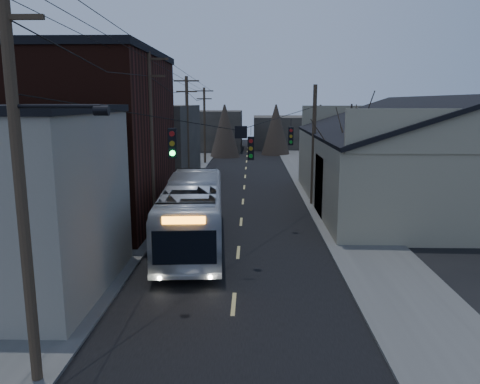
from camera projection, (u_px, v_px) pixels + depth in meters
The scene contains 12 objects.
road_surface at pixel (244, 192), 38.75m from camera, with size 9.00×110.00×0.02m, color black.
sidewalk_left at pixel (166, 191), 38.90m from camera, with size 4.00×110.00×0.12m, color #474744.
sidewalk_right at pixel (322, 191), 38.58m from camera, with size 4.00×110.00×0.12m, color #474744.
building_brick at pixel (76, 141), 28.24m from camera, with size 10.00×12.00×10.00m, color black.
building_left_far at pixel (145, 143), 44.22m from camera, with size 9.00×14.00×7.00m, color #312D27.
warehouse at pixel (426, 168), 33.02m from camera, with size 16.16×20.60×7.73m.
building_far_left at pixel (209, 130), 72.70m from camera, with size 10.00×12.00×6.00m, color #312D27.
building_far_right at pixel (290, 132), 77.38m from camera, with size 12.00×14.00×5.00m, color #312D27.
bare_tree at pixel (349, 165), 28.10m from camera, with size 0.40×0.40×7.20m, color black.
utility_lines at pixel (197, 137), 32.14m from camera, with size 11.24×45.28×10.50m.
bus at pixel (193, 213), 24.03m from camera, with size 2.88×12.32×3.43m, color #B1B6BE.
parked_car at pixel (189, 188), 36.97m from camera, with size 1.40×4.01×1.32m, color #A0A2A7.
Camera 1 is at (0.64, -8.06, 7.29)m, focal length 35.00 mm.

